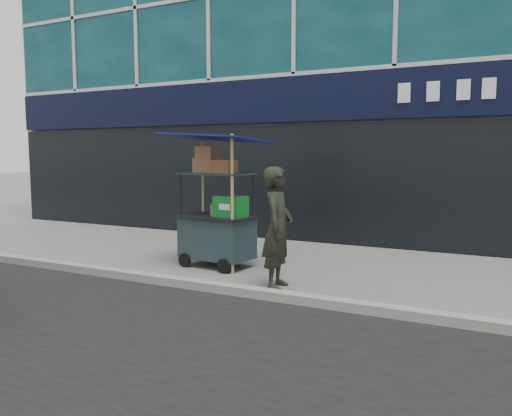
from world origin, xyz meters
The scene contains 4 objects.
ground centered at (0.00, 0.00, 0.00)m, with size 80.00×80.00×0.00m, color slate.
curb centered at (0.00, -0.20, 0.06)m, with size 80.00×0.18×0.12m, color gray.
vendor_cart centered at (-0.14, 1.10, 0.75)m, with size 1.69×1.29×2.13m.
vendor_man centered at (1.24, 0.36, 0.81)m, with size 0.59×0.39×1.63m, color black.
Camera 1 is at (3.93, -5.64, 1.78)m, focal length 35.00 mm.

